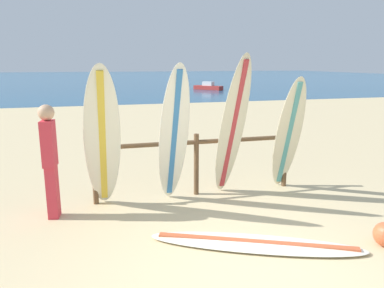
# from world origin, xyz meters

# --- Properties ---
(ground_plane) EXTENTS (120.00, 120.00, 0.00)m
(ground_plane) POSITION_xyz_m (0.00, 0.00, 0.00)
(ground_plane) COLOR #D3BC8C
(ocean_water) EXTENTS (120.00, 80.00, 0.01)m
(ocean_water) POSITION_xyz_m (0.00, 58.00, 0.00)
(ocean_water) COLOR #1E5984
(ocean_water) RESTS_ON ground
(surfboard_rack) EXTENTS (3.69, 0.09, 1.13)m
(surfboard_rack) POSITION_xyz_m (0.14, 2.76, 0.76)
(surfboard_rack) COLOR brown
(surfboard_rack) RESTS_ON ground
(surfboard_leaning_far_left) EXTENTS (0.57, 1.09, 2.39)m
(surfboard_leaning_far_left) POSITION_xyz_m (-1.51, 2.32, 1.19)
(surfboard_leaning_far_left) COLOR silver
(surfboard_leaning_far_left) RESTS_ON ground
(surfboard_leaning_left) EXTENTS (0.50, 0.97, 2.40)m
(surfboard_leaning_left) POSITION_xyz_m (-0.37, 2.33, 1.20)
(surfboard_leaning_left) COLOR white
(surfboard_leaning_left) RESTS_ON ground
(surfboard_leaning_center_left) EXTENTS (0.61, 0.93, 2.55)m
(surfboard_leaning_center_left) POSITION_xyz_m (0.70, 2.47, 1.27)
(surfboard_leaning_center_left) COLOR beige
(surfboard_leaning_center_left) RESTS_ON ground
(surfboard_leaning_center) EXTENTS (0.61, 1.00, 2.17)m
(surfboard_leaning_center) POSITION_xyz_m (1.78, 2.43, 1.09)
(surfboard_leaning_center) COLOR beige
(surfboard_leaning_center) RESTS_ON ground
(surfboard_lying_on_sand) EXTENTS (2.82, 1.67, 0.08)m
(surfboard_lying_on_sand) POSITION_xyz_m (0.35, 0.66, 0.04)
(surfboard_lying_on_sand) COLOR white
(surfboard_lying_on_sand) RESTS_ON ground
(beachgoer_standing) EXTENTS (0.24, 0.30, 1.77)m
(beachgoer_standing) POSITION_xyz_m (-2.30, 2.36, 0.98)
(beachgoer_standing) COLOR #D8333F
(beachgoer_standing) RESTS_ON ground
(small_boat_offshore) EXTENTS (2.31, 2.54, 0.71)m
(small_boat_offshore) POSITION_xyz_m (8.48, 28.19, 0.26)
(small_boat_offshore) COLOR #B22D28
(small_boat_offshore) RESTS_ON ocean_water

